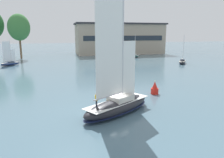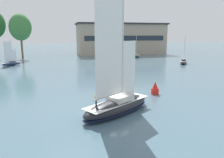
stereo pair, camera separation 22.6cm
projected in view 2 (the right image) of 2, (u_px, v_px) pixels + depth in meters
The scene contains 9 objects.
ground_plane at pixel (118, 113), 28.15m from camera, with size 400.00×400.00×0.00m, color slate.
waterfront_building at pixel (120, 38), 108.34m from camera, with size 43.14×18.57×14.71m.
tree_shore_left at pixel (20, 27), 85.82m from camera, with size 8.47×8.47×17.43m.
sailboat_main at pixel (118, 104), 27.92m from camera, with size 11.14×8.64×15.39m.
sailboat_moored_near_marina at pixel (184, 62), 73.02m from camera, with size 5.61×6.67×9.45m.
sailboat_moored_mid_channel at pixel (11, 63), 69.40m from camera, with size 5.78×5.01×8.28m.
sailboat_moored_far_slip at pixel (119, 71), 55.61m from camera, with size 5.73×2.36×7.67m.
sailboat_moored_outer_mooring at pixel (135, 56), 92.17m from camera, with size 2.16×7.05×9.64m.
channel_buoy at pixel (155, 89), 36.75m from camera, with size 1.29×1.29×2.30m.
Camera 2 is at (-7.01, -25.69, 10.16)m, focal length 35.00 mm.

